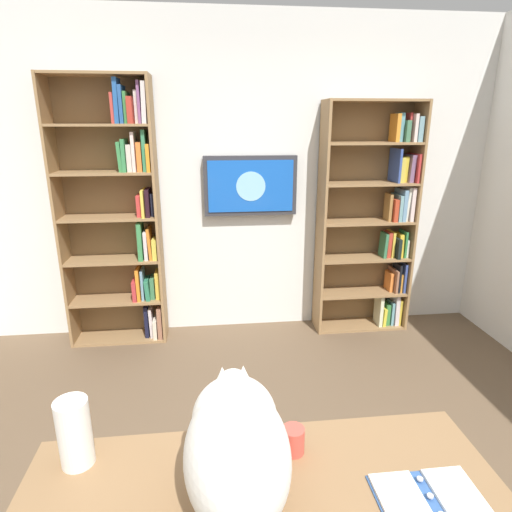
{
  "coord_description": "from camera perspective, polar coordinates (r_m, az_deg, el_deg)",
  "views": [
    {
      "loc": [
        0.28,
        1.49,
        1.83
      ],
      "look_at": [
        -0.0,
        -1.04,
        1.04
      ],
      "focal_mm": 30.01,
      "sensor_mm": 36.0,
      "label": 1
    }
  ],
  "objects": [
    {
      "name": "paper_towel_roll",
      "position": [
        1.66,
        -23.03,
        -20.85
      ],
      "size": [
        0.11,
        0.11,
        0.24
      ],
      "primitive_type": "cylinder",
      "color": "white",
      "rests_on": "desk"
    },
    {
      "name": "bookshelf_right",
      "position": [
        3.69,
        -17.48,
        5.44
      ],
      "size": [
        0.8,
        0.28,
        2.19
      ],
      "color": "#937047",
      "rests_on": "ground"
    },
    {
      "name": "wall_back",
      "position": [
        3.76,
        -2.1,
        9.96
      ],
      "size": [
        4.52,
        0.06,
        2.7
      ],
      "primitive_type": "cube",
      "color": "silver",
      "rests_on": "ground"
    },
    {
      "name": "coffee_mug",
      "position": [
        1.64,
        4.97,
        -23.26
      ],
      "size": [
        0.08,
        0.08,
        0.1
      ],
      "primitive_type": "cylinder",
      "color": "#D84C3F",
      "rests_on": "desk"
    },
    {
      "name": "open_binder",
      "position": [
        1.6,
        22.17,
        -27.73
      ],
      "size": [
        0.33,
        0.22,
        0.02
      ],
      "color": "#335999",
      "rests_on": "desk"
    },
    {
      "name": "cat",
      "position": [
        1.4,
        -2.65,
        -23.73
      ],
      "size": [
        0.33,
        0.59,
        0.38
      ],
      "color": "white",
      "rests_on": "desk"
    },
    {
      "name": "wall_mounted_tv",
      "position": [
        3.69,
        -0.75,
        9.34
      ],
      "size": [
        0.79,
        0.07,
        0.5
      ],
      "color": "#333338"
    },
    {
      "name": "bookshelf_left",
      "position": [
        3.94,
        15.7,
        4.39
      ],
      "size": [
        0.83,
        0.28,
        2.01
      ],
      "color": "#937047",
      "rests_on": "ground"
    }
  ]
}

